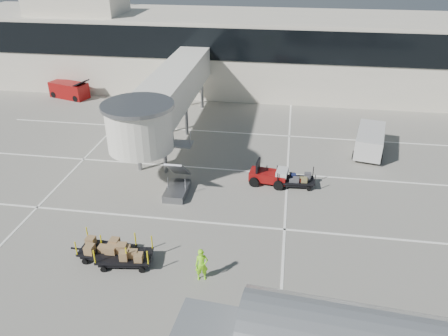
{
  "coord_description": "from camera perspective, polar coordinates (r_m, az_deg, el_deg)",
  "views": [
    {
      "loc": [
        5.63,
        -19.72,
        15.64
      ],
      "look_at": [
        1.77,
        5.52,
        2.0
      ],
      "focal_mm": 35.0,
      "sensor_mm": 36.0,
      "label": 1
    }
  ],
  "objects": [
    {
      "name": "ground_worker",
      "position": [
        22.63,
        -2.94,
        -12.52
      ],
      "size": [
        0.76,
        0.6,
        1.83
      ],
      "primitive_type": "imported",
      "rotation": [
        0.0,
        0.0,
        0.26
      ],
      "color": "#7DE317",
      "rests_on": "ground"
    },
    {
      "name": "terminal",
      "position": [
        51.33,
        1.84,
        15.11
      ],
      "size": [
        64.0,
        12.11,
        15.2
      ],
      "color": "beige",
      "rests_on": "ground"
    },
    {
      "name": "belt_loader",
      "position": [
        50.87,
        -19.54,
        9.57
      ],
      "size": [
        4.79,
        2.92,
        2.17
      ],
      "rotation": [
        0.0,
        0.0,
        -0.3
      ],
      "color": "maroon",
      "rests_on": "ground"
    },
    {
      "name": "lane_markings",
      "position": [
        33.58,
        -3.13,
        0.33
      ],
      "size": [
        40.0,
        30.0,
        0.02
      ],
      "color": "white",
      "rests_on": "ground"
    },
    {
      "name": "box_cart_far",
      "position": [
        24.93,
        -15.26,
        -10.35
      ],
      "size": [
        3.64,
        1.56,
        1.42
      ],
      "rotation": [
        0.0,
        0.0,
        -0.03
      ],
      "color": "black",
      "rests_on": "ground"
    },
    {
      "name": "ground",
      "position": [
        25.79,
        -5.83,
        -9.4
      ],
      "size": [
        140.0,
        140.0,
        0.0
      ],
      "primitive_type": "plane",
      "color": "#9A968A",
      "rests_on": "ground"
    },
    {
      "name": "baggage_tug",
      "position": [
        31.03,
        5.92,
        -0.99
      ],
      "size": [
        2.77,
        1.95,
        1.73
      ],
      "rotation": [
        0.0,
        0.0,
        -0.12
      ],
      "color": "maroon",
      "rests_on": "ground"
    },
    {
      "name": "minivan",
      "position": [
        37.17,
        18.54,
        3.62
      ],
      "size": [
        2.98,
        5.31,
        1.9
      ],
      "rotation": [
        0.0,
        0.0,
        -0.2
      ],
      "color": "silver",
      "rests_on": "ground"
    },
    {
      "name": "jet_bridge",
      "position": [
        35.27,
        -7.68,
        9.07
      ],
      "size": [
        5.7,
        20.4,
        6.03
      ],
      "color": "white",
      "rests_on": "ground"
    },
    {
      "name": "box_cart_near",
      "position": [
        24.34,
        -12.76,
        -11.09
      ],
      "size": [
        3.62,
        1.8,
        1.39
      ],
      "rotation": [
        0.0,
        0.0,
        0.13
      ],
      "color": "black",
      "rests_on": "ground"
    },
    {
      "name": "suitcase_cart",
      "position": [
        31.02,
        9.1,
        -1.58
      ],
      "size": [
        3.3,
        1.49,
        1.28
      ],
      "rotation": [
        0.0,
        0.0,
        0.07
      ],
      "color": "black",
      "rests_on": "ground"
    }
  ]
}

